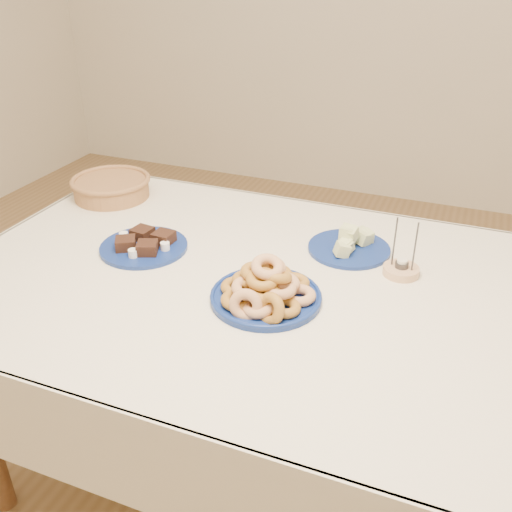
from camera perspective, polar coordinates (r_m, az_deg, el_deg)
name	(u,v)px	position (r m, az deg, el deg)	size (l,w,h in m)	color
ground	(262,474)	(2.01, 0.56, -20.97)	(5.00, 5.00, 0.00)	olive
dining_table	(263,313)	(1.58, 0.68, -5.74)	(1.71, 1.11, 0.75)	brown
donut_platter	(266,290)	(1.42, 0.97, -3.37)	(0.29, 0.29, 0.13)	navy
melon_plate	(350,244)	(1.68, 9.41, 1.19)	(0.30, 0.30, 0.08)	navy
brownie_plate	(144,245)	(1.70, -11.13, 1.11)	(0.29, 0.29, 0.05)	navy
wicker_basket	(111,186)	(2.07, -14.28, 6.75)	(0.31, 0.31, 0.07)	brown
candle_holder	(401,269)	(1.59, 14.31, -1.31)	(0.11, 0.11, 0.16)	tan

